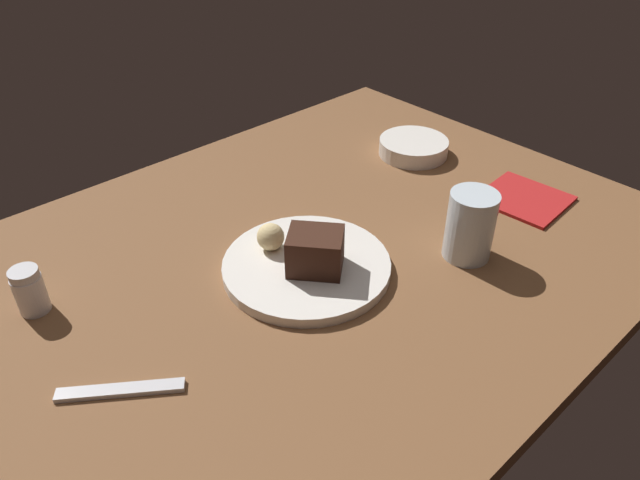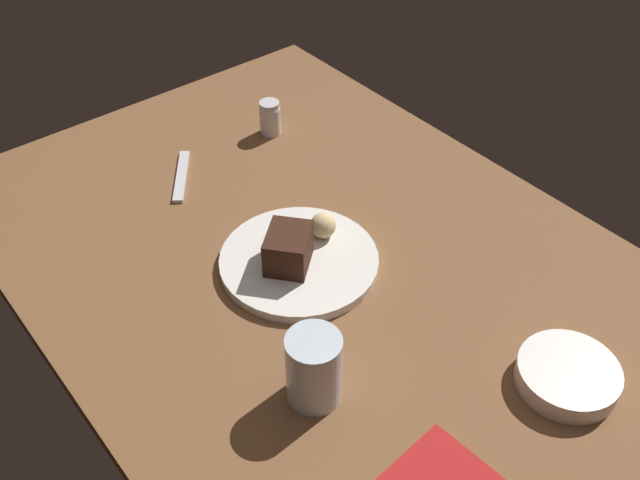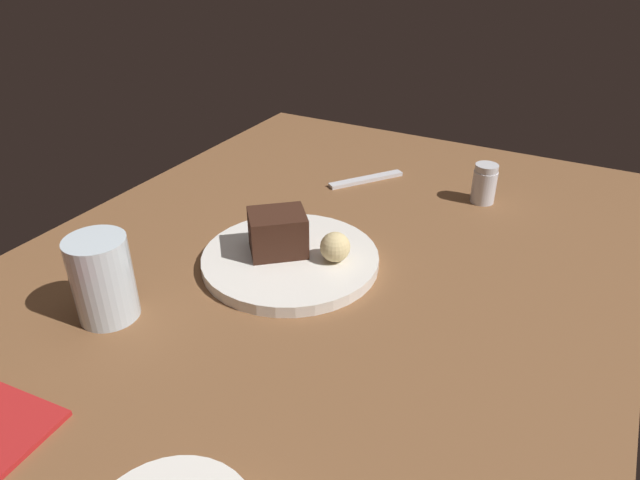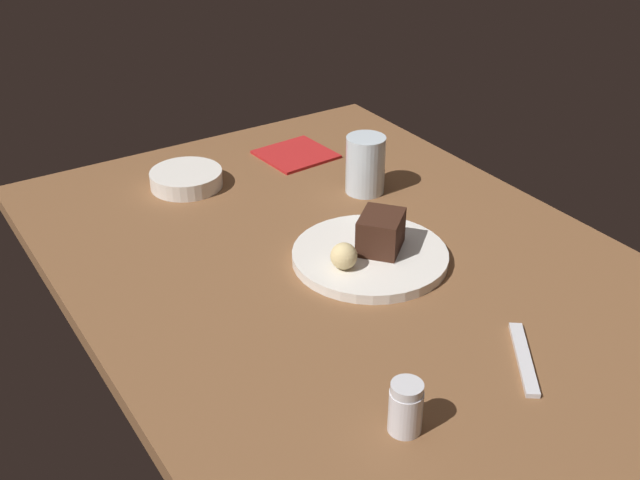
% 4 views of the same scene
% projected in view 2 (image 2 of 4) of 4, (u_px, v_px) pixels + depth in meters
% --- Properties ---
extents(dining_table, '(1.20, 0.84, 0.03)m').
position_uv_depth(dining_table, '(315.00, 263.00, 1.17)').
color(dining_table, brown).
rests_on(dining_table, ground).
extents(dessert_plate, '(0.25, 0.25, 0.02)m').
position_uv_depth(dessert_plate, '(301.00, 263.00, 1.14)').
color(dessert_plate, white).
rests_on(dessert_plate, dining_table).
extents(chocolate_cake_slice, '(0.10, 0.10, 0.06)m').
position_uv_depth(chocolate_cake_slice, '(290.00, 250.00, 1.10)').
color(chocolate_cake_slice, '#381E14').
rests_on(chocolate_cake_slice, dessert_plate).
extents(bread_roll, '(0.04, 0.04, 0.04)m').
position_uv_depth(bread_roll, '(323.00, 225.00, 1.16)').
color(bread_roll, '#DBC184').
rests_on(bread_roll, dessert_plate).
extents(salt_shaker, '(0.04, 0.04, 0.07)m').
position_uv_depth(salt_shaker, '(270.00, 118.00, 1.40)').
color(salt_shaker, silver).
rests_on(salt_shaker, dining_table).
extents(water_glass, '(0.07, 0.07, 0.11)m').
position_uv_depth(water_glass, '(314.00, 369.00, 0.92)').
color(water_glass, silver).
rests_on(water_glass, dining_table).
extents(side_bowl, '(0.14, 0.14, 0.03)m').
position_uv_depth(side_bowl, '(567.00, 375.00, 0.96)').
color(side_bowl, white).
rests_on(side_bowl, dining_table).
extents(dessert_spoon, '(0.13, 0.10, 0.01)m').
position_uv_depth(dessert_spoon, '(181.00, 176.00, 1.31)').
color(dessert_spoon, silver).
rests_on(dessert_spoon, dining_table).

